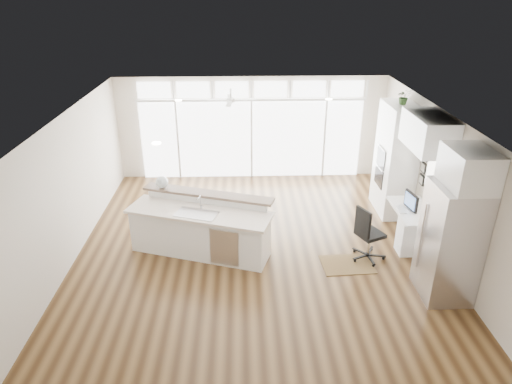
{
  "coord_description": "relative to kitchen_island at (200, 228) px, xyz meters",
  "views": [
    {
      "loc": [
        -0.27,
        -7.64,
        4.86
      ],
      "look_at": [
        0.01,
        0.6,
        1.05
      ],
      "focal_mm": 32.0,
      "sensor_mm": 36.0,
      "label": 1
    }
  ],
  "objects": [
    {
      "name": "kitchen_island",
      "position": [
        0.0,
        0.0,
        0.0
      ],
      "size": [
        2.97,
        1.88,
        1.1
      ],
      "primitive_type": "cube",
      "rotation": [
        0.0,
        0.0,
        -0.32
      ],
      "color": "white",
      "rests_on": "floor"
    },
    {
      "name": "glass_wall",
      "position": [
        1.09,
        3.87,
        0.5
      ],
      "size": [
        5.8,
        0.06,
        2.08
      ],
      "primitive_type": "cube",
      "color": "silver",
      "rests_on": "wall_back"
    },
    {
      "name": "ceiling",
      "position": [
        1.09,
        -0.07,
        2.15
      ],
      "size": [
        7.0,
        8.0,
        0.02
      ],
      "primitive_type": "cube",
      "color": "silver",
      "rests_on": "wall_back"
    },
    {
      "name": "rug",
      "position": [
        2.79,
        -0.53,
        -0.55
      ],
      "size": [
        0.99,
        0.74,
        0.01
      ],
      "primitive_type": "cube",
      "rotation": [
        0.0,
        0.0,
        0.06
      ],
      "color": "#3A2612",
      "rests_on": "floor"
    },
    {
      "name": "wall_right",
      "position": [
        4.59,
        -0.07,
        0.8
      ],
      "size": [
        0.04,
        8.0,
        2.7
      ],
      "primitive_type": "cube",
      "color": "beige",
      "rests_on": "floor"
    },
    {
      "name": "wall_front",
      "position": [
        1.09,
        -4.07,
        0.8
      ],
      "size": [
        7.0,
        0.04,
        2.7
      ],
      "primitive_type": "cube",
      "color": "beige",
      "rests_on": "floor"
    },
    {
      "name": "keyboard",
      "position": [
        3.97,
        0.23,
        0.22
      ],
      "size": [
        0.16,
        0.36,
        0.02
      ],
      "primitive_type": "cube",
      "rotation": [
        0.0,
        0.0,
        -0.09
      ],
      "color": "silver",
      "rests_on": "desk_nook"
    },
    {
      "name": "wall_back",
      "position": [
        1.09,
        3.93,
        0.8
      ],
      "size": [
        7.0,
        0.04,
        2.7
      ],
      "primitive_type": "cube",
      "color": "beige",
      "rests_on": "floor"
    },
    {
      "name": "monitor",
      "position": [
        4.14,
        0.23,
        0.4
      ],
      "size": [
        0.15,
        0.46,
        0.38
      ],
      "primitive_type": "cube",
      "rotation": [
        0.0,
        0.0,
        0.17
      ],
      "color": "black",
      "rests_on": "desk_nook"
    },
    {
      "name": "framed_photos",
      "position": [
        4.55,
        0.85,
        0.85
      ],
      "size": [
        0.06,
        0.22,
        0.8
      ],
      "primitive_type": "cube",
      "color": "black",
      "rests_on": "wall_right"
    },
    {
      "name": "transom_row",
      "position": [
        1.09,
        3.87,
        1.83
      ],
      "size": [
        5.9,
        0.06,
        0.4
      ],
      "primitive_type": "cube",
      "color": "silver",
      "rests_on": "wall_back"
    },
    {
      "name": "upper_cabinets",
      "position": [
        4.26,
        0.23,
        1.8
      ],
      "size": [
        0.64,
        1.3,
        0.64
      ],
      "primitive_type": "cube",
      "color": "white",
      "rests_on": "wall_right"
    },
    {
      "name": "wall_left",
      "position": [
        -2.41,
        -0.07,
        0.8
      ],
      "size": [
        0.04,
        8.0,
        2.7
      ],
      "primitive_type": "cube",
      "color": "beige",
      "rests_on": "floor"
    },
    {
      "name": "office_chair",
      "position": [
        3.23,
        -0.32,
        -0.01
      ],
      "size": [
        0.74,
        0.71,
        1.09
      ],
      "primitive_type": "cube",
      "rotation": [
        0.0,
        0.0,
        0.43
      ],
      "color": "black",
      "rests_on": "floor"
    },
    {
      "name": "fridge_cabinet",
      "position": [
        4.26,
        -1.42,
        1.75
      ],
      "size": [
        0.64,
        0.9,
        0.6
      ],
      "primitive_type": "cube",
      "color": "white",
      "rests_on": "wall_right"
    },
    {
      "name": "desk_window",
      "position": [
        4.55,
        0.23,
        1.0
      ],
      "size": [
        0.04,
        0.85,
        0.85
      ],
      "primitive_type": "cube",
      "color": "white",
      "rests_on": "wall_right"
    },
    {
      "name": "floor",
      "position": [
        1.09,
        -0.07,
        -0.56
      ],
      "size": [
        7.0,
        8.0,
        0.02
      ],
      "primitive_type": "cube",
      "color": "#3A2512",
      "rests_on": "ground"
    },
    {
      "name": "refrigerator",
      "position": [
        4.2,
        -1.42,
        0.45
      ],
      "size": [
        0.76,
        0.9,
        2.0
      ],
      "primitive_type": "cube",
      "color": "silver",
      "rests_on": "floor"
    },
    {
      "name": "potted_plant",
      "position": [
        4.26,
        1.73,
        2.07
      ],
      "size": [
        0.3,
        0.33,
        0.25
      ],
      "primitive_type": "imported",
      "rotation": [
        0.0,
        0.0,
        -0.03
      ],
      "color": "#2E5022",
      "rests_on": "oven_cabinet"
    },
    {
      "name": "recessed_lights",
      "position": [
        1.09,
        0.13,
        2.13
      ],
      "size": [
        3.4,
        3.0,
        0.02
      ],
      "primitive_type": "cube",
      "color": "white",
      "rests_on": "ceiling"
    },
    {
      "name": "fishbowl",
      "position": [
        -0.77,
        0.68,
        0.68
      ],
      "size": [
        0.28,
        0.28,
        0.25
      ],
      "primitive_type": "sphere",
      "rotation": [
        0.0,
        0.0,
        -0.15
      ],
      "color": "silver",
      "rests_on": "kitchen_island"
    },
    {
      "name": "ceiling_fan",
      "position": [
        0.59,
        2.73,
        1.93
      ],
      "size": [
        1.16,
        1.16,
        0.32
      ],
      "primitive_type": "cube",
      "color": "silver",
      "rests_on": "ceiling"
    },
    {
      "name": "desk_nook",
      "position": [
        4.22,
        0.23,
        -0.17
      ],
      "size": [
        0.72,
        1.3,
        0.76
      ],
      "primitive_type": "cube",
      "color": "white",
      "rests_on": "floor"
    },
    {
      "name": "oven_cabinet",
      "position": [
        4.26,
        1.73,
        0.7
      ],
      "size": [
        0.64,
        1.2,
        2.5
      ],
      "primitive_type": "cube",
      "color": "white",
      "rests_on": "floor"
    }
  ]
}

